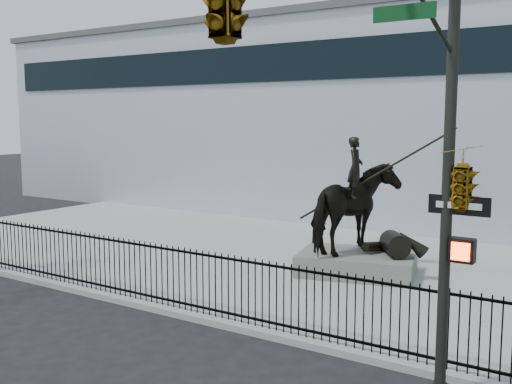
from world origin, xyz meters
The scene contains 7 objects.
ground centered at (0.00, 0.00, 0.00)m, with size 120.00×120.00×0.00m, color black.
plaza centered at (0.00, 7.00, 0.07)m, with size 30.00×12.00×0.15m, color #979795.
building centered at (0.00, 20.00, 4.50)m, with size 44.00×14.00×9.00m, color silver.
picket_fence centered at (0.00, 1.25, 0.90)m, with size 22.10×0.10×1.50m.
statue_plinth centered at (2.72, 6.55, 0.46)m, with size 3.26×2.24×0.61m, color #5D5A55.
equestrian_statue centered at (2.78, 6.57, 2.04)m, with size 4.06×3.03×3.54m.
traffic_signal_right centered at (6.47, -2.00, 4.85)m, with size 2.17×6.86×7.00m.
Camera 1 is at (9.62, -9.25, 4.64)m, focal length 42.00 mm.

